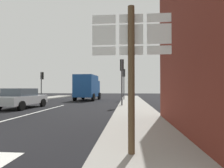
% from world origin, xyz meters
% --- Properties ---
extents(ground_plane, '(80.00, 80.00, 0.00)m').
position_xyz_m(ground_plane, '(0.00, 10.00, 0.00)').
color(ground_plane, black).
extents(sidewalk_right, '(2.50, 44.00, 0.14)m').
position_xyz_m(sidewalk_right, '(6.07, 8.00, 0.07)').
color(sidewalk_right, gray).
rests_on(sidewalk_right, ground).
extents(lane_centre_stripe, '(0.16, 12.00, 0.01)m').
position_xyz_m(lane_centre_stripe, '(0.00, 6.00, 0.01)').
color(lane_centre_stripe, silver).
rests_on(lane_centre_stripe, ground).
extents(sedan_far, '(2.22, 4.32, 1.47)m').
position_xyz_m(sedan_far, '(-2.22, 9.24, 0.76)').
color(sedan_far, '#B7BABF').
rests_on(sedan_far, ground).
extents(delivery_truck, '(2.68, 5.10, 3.05)m').
position_xyz_m(delivery_truck, '(0.61, 18.77, 1.65)').
color(delivery_truck, '#19478C').
rests_on(delivery_truck, ground).
extents(route_sign_post, '(1.66, 0.14, 3.20)m').
position_xyz_m(route_sign_post, '(5.67, -0.10, 2.00)').
color(route_sign_post, brown).
rests_on(route_sign_post, ground).
extents(traffic_light_near_right, '(0.30, 0.49, 3.79)m').
position_xyz_m(traffic_light_near_right, '(5.12, 11.00, 2.81)').
color(traffic_light_near_right, '#47474C').
rests_on(traffic_light_near_right, ground).
extents(traffic_light_far_right, '(0.30, 0.49, 3.79)m').
position_xyz_m(traffic_light_far_right, '(5.12, 18.65, 2.81)').
color(traffic_light_far_right, '#47474C').
rests_on(traffic_light_far_right, ground).
extents(traffic_light_far_left, '(0.30, 0.49, 3.50)m').
position_xyz_m(traffic_light_far_left, '(-5.12, 18.55, 2.59)').
color(traffic_light_far_left, '#47474C').
rests_on(traffic_light_far_left, ground).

